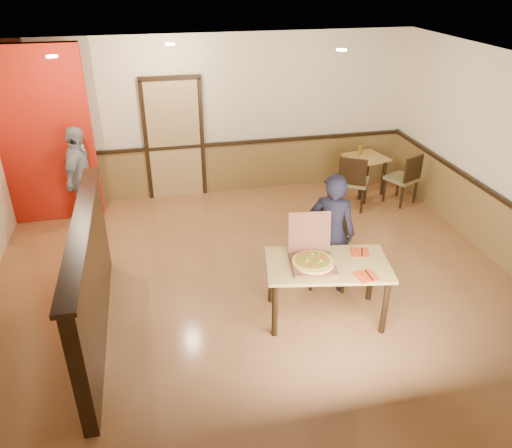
{
  "coord_description": "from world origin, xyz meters",
  "views": [
    {
      "loc": [
        -1.21,
        -5.04,
        3.85
      ],
      "look_at": [
        -0.1,
        0.0,
        1.1
      ],
      "focal_mm": 35.0,
      "sensor_mm": 36.0,
      "label": 1
    }
  ],
  "objects_px": {
    "side_table": "(365,165)",
    "side_chair_left": "(353,180)",
    "passerby": "(81,177)",
    "diner": "(332,233)",
    "diner_chair": "(329,244)",
    "pizza_box": "(312,258)",
    "condiment": "(360,150)",
    "main_table": "(327,271)",
    "side_chair_right": "(405,177)"
  },
  "relations": [
    {
      "from": "main_table",
      "to": "diner",
      "type": "xyz_separation_m",
      "value": [
        0.26,
        0.59,
        0.16
      ]
    },
    {
      "from": "diner_chair",
      "to": "pizza_box",
      "type": "bearing_deg",
      "value": -103.91
    },
    {
      "from": "side_chair_right",
      "to": "condiment",
      "type": "relative_size",
      "value": 5.5
    },
    {
      "from": "side_chair_left",
      "to": "diner",
      "type": "xyz_separation_m",
      "value": [
        -1.18,
        -2.13,
        0.27
      ]
    },
    {
      "from": "passerby",
      "to": "pizza_box",
      "type": "height_order",
      "value": "passerby"
    },
    {
      "from": "diner",
      "to": "pizza_box",
      "type": "relative_size",
      "value": 2.49
    },
    {
      "from": "side_table",
      "to": "passerby",
      "type": "height_order",
      "value": "passerby"
    },
    {
      "from": "side_table",
      "to": "diner",
      "type": "bearing_deg",
      "value": -121.34
    },
    {
      "from": "side_chair_right",
      "to": "pizza_box",
      "type": "xyz_separation_m",
      "value": [
        -2.59,
        -2.69,
        0.32
      ]
    },
    {
      "from": "main_table",
      "to": "condiment",
      "type": "height_order",
      "value": "condiment"
    },
    {
      "from": "pizza_box",
      "to": "condiment",
      "type": "distance_m",
      "value": 3.98
    },
    {
      "from": "diner",
      "to": "diner_chair",
      "type": "bearing_deg",
      "value": -76.37
    },
    {
      "from": "main_table",
      "to": "pizza_box",
      "type": "distance_m",
      "value": 0.25
    },
    {
      "from": "diner_chair",
      "to": "pizza_box",
      "type": "height_order",
      "value": "pizza_box"
    },
    {
      "from": "diner_chair",
      "to": "side_table",
      "type": "distance_m",
      "value": 3.07
    },
    {
      "from": "side_table",
      "to": "passerby",
      "type": "relative_size",
      "value": 0.48
    },
    {
      "from": "side_chair_right",
      "to": "pizza_box",
      "type": "relative_size",
      "value": 1.42
    },
    {
      "from": "passerby",
      "to": "pizza_box",
      "type": "relative_size",
      "value": 2.53
    },
    {
      "from": "diner_chair",
      "to": "side_table",
      "type": "height_order",
      "value": "diner_chair"
    },
    {
      "from": "main_table",
      "to": "diner_chair",
      "type": "height_order",
      "value": "diner_chair"
    },
    {
      "from": "diner_chair",
      "to": "diner",
      "type": "relative_size",
      "value": 0.62
    },
    {
      "from": "diner_chair",
      "to": "condiment",
      "type": "height_order",
      "value": "diner_chair"
    },
    {
      "from": "passerby",
      "to": "condiment",
      "type": "relative_size",
      "value": 9.76
    },
    {
      "from": "condiment",
      "to": "main_table",
      "type": "bearing_deg",
      "value": -118.17
    },
    {
      "from": "diner_chair",
      "to": "side_chair_right",
      "type": "relative_size",
      "value": 1.09
    },
    {
      "from": "side_chair_left",
      "to": "diner_chair",
      "type": "bearing_deg",
      "value": 91.62
    },
    {
      "from": "side_chair_left",
      "to": "passerby",
      "type": "relative_size",
      "value": 0.59
    },
    {
      "from": "diner_chair",
      "to": "side_chair_left",
      "type": "xyz_separation_m",
      "value": [
        1.14,
        1.99,
        -0.02
      ]
    },
    {
      "from": "diner_chair",
      "to": "passerby",
      "type": "bearing_deg",
      "value": 164.28
    },
    {
      "from": "diner_chair",
      "to": "side_chair_left",
      "type": "height_order",
      "value": "diner_chair"
    },
    {
      "from": "side_table",
      "to": "passerby",
      "type": "bearing_deg",
      "value": -177.57
    },
    {
      "from": "diner",
      "to": "pizza_box",
      "type": "bearing_deg",
      "value": 80.38
    },
    {
      "from": "main_table",
      "to": "condiment",
      "type": "distance_m",
      "value": 3.93
    },
    {
      "from": "main_table",
      "to": "side_chair_left",
      "type": "xyz_separation_m",
      "value": [
        1.44,
        2.72,
        -0.12
      ]
    },
    {
      "from": "diner",
      "to": "passerby",
      "type": "relative_size",
      "value": 0.99
    },
    {
      "from": "side_chair_right",
      "to": "side_table",
      "type": "height_order",
      "value": "side_chair_right"
    },
    {
      "from": "diner_chair",
      "to": "side_chair_left",
      "type": "distance_m",
      "value": 2.29
    },
    {
      "from": "diner_chair",
      "to": "condiment",
      "type": "relative_size",
      "value": 5.99
    },
    {
      "from": "side_chair_left",
      "to": "diner",
      "type": "distance_m",
      "value": 2.46
    },
    {
      "from": "diner_chair",
      "to": "condiment",
      "type": "distance_m",
      "value": 3.14
    },
    {
      "from": "diner_chair",
      "to": "condiment",
      "type": "xyz_separation_m",
      "value": [
        1.55,
        2.72,
        0.24
      ]
    },
    {
      "from": "diner_chair",
      "to": "side_chair_right",
      "type": "distance_m",
      "value": 2.9
    },
    {
      "from": "side_chair_right",
      "to": "pizza_box",
      "type": "height_order",
      "value": "pizza_box"
    },
    {
      "from": "side_table",
      "to": "side_chair_left",
      "type": "bearing_deg",
      "value": -128.58
    },
    {
      "from": "side_chair_right",
      "to": "side_table",
      "type": "xyz_separation_m",
      "value": [
        -0.48,
        0.61,
        0.03
      ]
    },
    {
      "from": "diner_chair",
      "to": "side_chair_left",
      "type": "bearing_deg",
      "value": 80.41
    },
    {
      "from": "side_table",
      "to": "condiment",
      "type": "bearing_deg",
      "value": 122.51
    },
    {
      "from": "pizza_box",
      "to": "main_table",
      "type": "bearing_deg",
      "value": -3.78
    },
    {
      "from": "diner_chair",
      "to": "passerby",
      "type": "relative_size",
      "value": 0.61
    },
    {
      "from": "side_table",
      "to": "pizza_box",
      "type": "bearing_deg",
      "value": -122.6
    }
  ]
}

